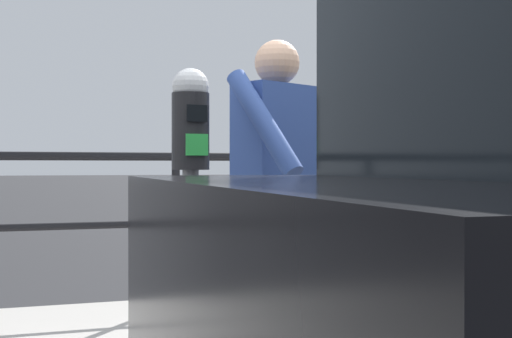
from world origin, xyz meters
TOP-DOWN VIEW (x-y plane):
  - parking_meter at (-0.36, 0.40)m, footprint 0.16×0.17m
  - pedestrian_at_meter at (0.12, 0.63)m, footprint 0.57×0.66m
  - background_railing at (-0.00, 2.47)m, footprint 24.06×0.06m

SIDE VIEW (x-z plane):
  - background_railing at x=0.00m, z-range 0.38..1.50m
  - pedestrian_at_meter at x=0.12m, z-range 0.26..1.90m
  - parking_meter at x=-0.36m, z-range 0.46..1.90m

